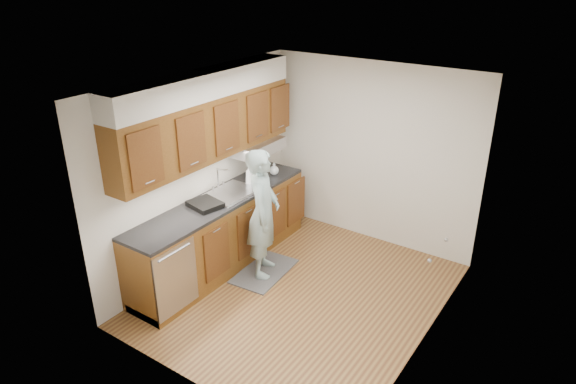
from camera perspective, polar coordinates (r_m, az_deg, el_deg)
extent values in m
plane|color=olive|center=(6.25, 1.39, -11.26)|extent=(3.50, 3.50, 0.00)
plane|color=white|center=(5.21, 1.67, 11.72)|extent=(3.50, 3.50, 0.00)
cube|color=silver|center=(6.48, -9.71, 2.34)|extent=(0.02, 3.50, 2.50)
cube|color=silver|center=(5.06, 16.00, -4.83)|extent=(0.02, 3.50, 2.50)
cube|color=silver|center=(7.05, 9.26, 4.18)|extent=(3.00, 0.02, 2.50)
cube|color=brown|center=(6.64, -7.33, -4.61)|extent=(0.60, 2.80, 0.90)
cube|color=black|center=(6.43, -7.65, -0.91)|extent=(0.63, 2.80, 0.04)
cube|color=#B2B2B7|center=(6.57, -6.39, -0.56)|extent=(0.48, 0.68, 0.14)
cube|color=#B2B2B7|center=(6.55, -6.42, -0.13)|extent=(0.52, 0.72, 0.01)
cube|color=#B2B2B7|center=(5.78, -12.33, -9.49)|extent=(0.03, 0.60, 0.80)
cube|color=brown|center=(6.18, -8.96, 6.98)|extent=(0.33, 2.80, 0.75)
cube|color=silver|center=(6.05, -9.28, 11.72)|extent=(0.35, 2.80, 0.30)
cube|color=#A5A5AA|center=(6.90, -3.55, 5.07)|extent=(0.46, 0.75, 0.16)
cube|color=white|center=(5.43, 16.67, -5.57)|extent=(0.02, 1.22, 2.05)
cube|color=slate|center=(6.65, -2.64, -8.78)|extent=(0.60, 0.94, 0.02)
imported|color=#94B2B4|center=(6.19, -2.80, -1.48)|extent=(0.69, 0.78, 1.86)
imported|color=white|center=(6.74, -4.30, 1.93)|extent=(0.13, 0.13, 0.28)
imported|color=white|center=(6.92, -3.28, 2.17)|extent=(0.09, 0.09, 0.18)
imported|color=white|center=(7.08, -1.56, 2.62)|extent=(0.18, 0.18, 0.17)
cube|color=black|center=(6.23, -9.20, -1.35)|extent=(0.44, 0.39, 0.06)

